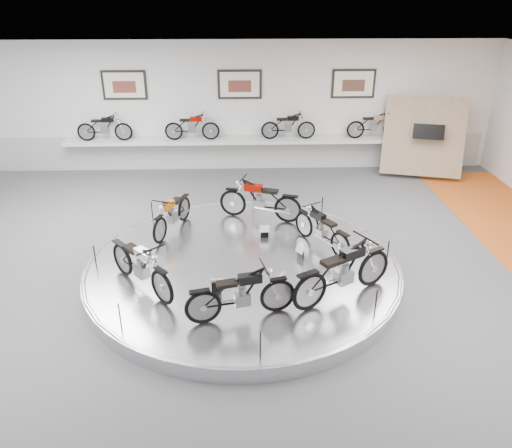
{
  "coord_description": "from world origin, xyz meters",
  "views": [
    {
      "loc": [
        -0.04,
        -8.61,
        5.44
      ],
      "look_at": [
        0.28,
        0.6,
        1.02
      ],
      "focal_mm": 35.0,
      "sensor_mm": 36.0,
      "label": 1
    }
  ],
  "objects_px": {
    "bike_c": "(172,213)",
    "bike_d": "(141,265)",
    "bike_a": "(322,228)",
    "shelf": "(241,141)",
    "bike_b": "(260,199)",
    "display_platform": "(243,268)",
    "bike_f": "(343,271)",
    "bike_e": "(241,293)"
  },
  "relations": [
    {
      "from": "bike_b",
      "to": "bike_d",
      "type": "bearing_deg",
      "value": 70.69
    },
    {
      "from": "bike_c",
      "to": "bike_a",
      "type": "bearing_deg",
      "value": 94.97
    },
    {
      "from": "bike_b",
      "to": "bike_c",
      "type": "height_order",
      "value": "bike_b"
    },
    {
      "from": "display_platform",
      "to": "bike_d",
      "type": "distance_m",
      "value": 2.19
    },
    {
      "from": "bike_a",
      "to": "shelf",
      "type": "bearing_deg",
      "value": -15.44
    },
    {
      "from": "bike_c",
      "to": "bike_f",
      "type": "relative_size",
      "value": 0.81
    },
    {
      "from": "display_platform",
      "to": "bike_c",
      "type": "height_order",
      "value": "bike_c"
    },
    {
      "from": "shelf",
      "to": "bike_d",
      "type": "distance_m",
      "value": 7.55
    },
    {
      "from": "display_platform",
      "to": "bike_d",
      "type": "height_order",
      "value": "bike_d"
    },
    {
      "from": "bike_b",
      "to": "bike_a",
      "type": "bearing_deg",
      "value": 148.95
    },
    {
      "from": "bike_a",
      "to": "bike_f",
      "type": "bearing_deg",
      "value": 150.72
    },
    {
      "from": "bike_d",
      "to": "bike_f",
      "type": "height_order",
      "value": "bike_f"
    },
    {
      "from": "bike_c",
      "to": "bike_e",
      "type": "distance_m",
      "value": 3.72
    },
    {
      "from": "bike_d",
      "to": "bike_f",
      "type": "distance_m",
      "value": 3.69
    },
    {
      "from": "shelf",
      "to": "bike_f",
      "type": "distance_m",
      "value": 7.93
    },
    {
      "from": "bike_b",
      "to": "bike_d",
      "type": "distance_m",
      "value": 3.79
    },
    {
      "from": "shelf",
      "to": "bike_d",
      "type": "height_order",
      "value": "bike_d"
    },
    {
      "from": "shelf",
      "to": "bike_a",
      "type": "bearing_deg",
      "value": -73.66
    },
    {
      "from": "bike_a",
      "to": "bike_c",
      "type": "distance_m",
      "value": 3.41
    },
    {
      "from": "shelf",
      "to": "bike_c",
      "type": "bearing_deg",
      "value": -108.01
    },
    {
      "from": "bike_f",
      "to": "bike_e",
      "type": "bearing_deg",
      "value": 166.8
    },
    {
      "from": "bike_a",
      "to": "bike_e",
      "type": "xyz_separation_m",
      "value": [
        -1.75,
        -2.48,
        0.04
      ]
    },
    {
      "from": "display_platform",
      "to": "bike_d",
      "type": "xyz_separation_m",
      "value": [
        -1.88,
        -0.91,
        0.65
      ]
    },
    {
      "from": "display_platform",
      "to": "bike_c",
      "type": "bearing_deg",
      "value": 136.82
    },
    {
      "from": "shelf",
      "to": "bike_c",
      "type": "distance_m",
      "value": 5.16
    },
    {
      "from": "display_platform",
      "to": "bike_f",
      "type": "bearing_deg",
      "value": -36.65
    },
    {
      "from": "bike_c",
      "to": "bike_f",
      "type": "distance_m",
      "value": 4.41
    },
    {
      "from": "bike_a",
      "to": "bike_b",
      "type": "distance_m",
      "value": 1.95
    },
    {
      "from": "bike_c",
      "to": "bike_d",
      "type": "distance_m",
      "value": 2.43
    },
    {
      "from": "bike_c",
      "to": "bike_d",
      "type": "bearing_deg",
      "value": 13.3
    },
    {
      "from": "bike_d",
      "to": "bike_a",
      "type": "bearing_deg",
      "value": 71.32
    },
    {
      "from": "display_platform",
      "to": "shelf",
      "type": "relative_size",
      "value": 0.58
    },
    {
      "from": "bike_f",
      "to": "display_platform",
      "type": "bearing_deg",
      "value": 113.28
    },
    {
      "from": "bike_f",
      "to": "shelf",
      "type": "bearing_deg",
      "value": 72.93
    },
    {
      "from": "bike_a",
      "to": "bike_e",
      "type": "bearing_deg",
      "value": 113.09
    },
    {
      "from": "bike_a",
      "to": "bike_e",
      "type": "height_order",
      "value": "bike_e"
    },
    {
      "from": "bike_b",
      "to": "bike_c",
      "type": "relative_size",
      "value": 1.13
    },
    {
      "from": "bike_a",
      "to": "bike_b",
      "type": "bearing_deg",
      "value": 8.71
    },
    {
      "from": "display_platform",
      "to": "bike_d",
      "type": "relative_size",
      "value": 3.75
    },
    {
      "from": "bike_b",
      "to": "display_platform",
      "type": "bearing_deg",
      "value": 96.64
    },
    {
      "from": "bike_a",
      "to": "bike_f",
      "type": "xyz_separation_m",
      "value": [
        0.08,
        -1.93,
        0.11
      ]
    },
    {
      "from": "shelf",
      "to": "bike_a",
      "type": "xyz_separation_m",
      "value": [
        1.7,
        -5.8,
        -0.26
      ]
    }
  ]
}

